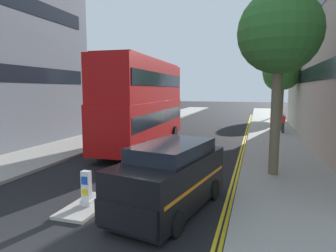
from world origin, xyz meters
TOP-DOWN VIEW (x-y plane):
  - sidewalk_right at (6.50, 16.00)m, footprint 4.00×80.00m
  - sidewalk_left at (-6.50, 16.00)m, footprint 4.00×80.00m
  - kerb_line_outer at (4.40, 14.00)m, footprint 0.10×56.00m
  - kerb_line_inner at (4.24, 14.00)m, footprint 0.10×56.00m
  - traffic_island at (0.00, 3.75)m, footprint 1.10×2.20m
  - keep_left_bollard at (0.00, 3.75)m, footprint 0.36×0.28m
  - double_decker_bus_away at (-1.94, 13.56)m, footprint 3.09×10.89m
  - taxi_minivan at (2.59, 4.31)m, footprint 2.77×5.08m
  - pedestrian_far at (7.25, 22.03)m, footprint 0.34×0.22m
  - street_tree_near at (7.81, 39.01)m, footprint 4.14×4.14m
  - street_tree_mid at (5.88, 9.01)m, footprint 3.41×3.41m
  - street_tree_far at (7.14, 23.84)m, footprint 3.43×3.43m

SIDE VIEW (x-z plane):
  - kerb_line_outer at x=4.40m, z-range 0.00..0.01m
  - kerb_line_inner at x=4.24m, z-range 0.00..0.01m
  - traffic_island at x=0.00m, z-range 0.00..0.10m
  - sidewalk_right at x=6.50m, z-range 0.00..0.14m
  - sidewalk_left at x=-6.50m, z-range 0.00..0.14m
  - keep_left_bollard at x=0.00m, z-range 0.05..1.16m
  - pedestrian_far at x=7.25m, z-range 0.18..1.80m
  - taxi_minivan at x=2.59m, z-range 0.01..2.13m
  - double_decker_bus_away at x=-1.94m, z-range 0.21..5.85m
  - street_tree_far at x=7.14m, z-range 1.88..8.91m
  - street_tree_near at x=7.81m, z-range 1.86..9.48m
  - street_tree_mid at x=5.88m, z-range 2.20..9.87m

